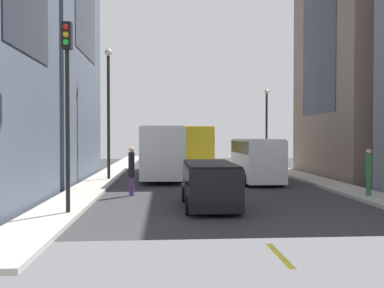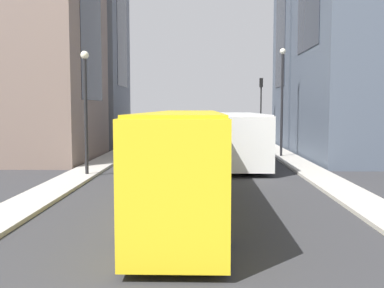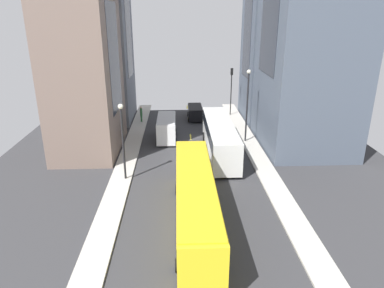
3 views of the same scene
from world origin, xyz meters
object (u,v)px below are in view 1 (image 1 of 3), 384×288
at_px(pedestrian_crossing_mid, 369,170).
at_px(pedestrian_crossing_near, 131,169).
at_px(car_black_0, 210,181).
at_px(city_bus_white, 163,147).
at_px(streetcar_yellow, 194,142).
at_px(delivery_van_white, 256,157).
at_px(traffic_light_near_corner, 67,82).

distance_m(pedestrian_crossing_mid, pedestrian_crossing_near, 10.58).
bearing_deg(car_black_0, pedestrian_crossing_mid, 12.41).
height_order(city_bus_white, streetcar_yellow, streetcar_yellow).
height_order(delivery_van_white, pedestrian_crossing_mid, delivery_van_white).
relative_size(pedestrian_crossing_mid, pedestrian_crossing_near, 0.91).
distance_m(city_bus_white, pedestrian_crossing_near, 9.71).
distance_m(car_black_0, traffic_light_near_corner, 6.36).
relative_size(car_black_0, pedestrian_crossing_mid, 2.23).
bearing_deg(delivery_van_white, city_bus_white, 139.43).
bearing_deg(streetcar_yellow, car_black_0, -92.88).
xyz_separation_m(streetcar_yellow, pedestrian_crossing_near, (-4.57, -22.70, -0.89)).
relative_size(delivery_van_white, car_black_0, 1.28).
bearing_deg(pedestrian_crossing_mid, delivery_van_white, -44.05).
xyz_separation_m(city_bus_white, pedestrian_crossing_near, (-1.42, -9.57, -0.77)).
distance_m(delivery_van_white, traffic_light_near_corner, 13.37).
bearing_deg(city_bus_white, delivery_van_white, -40.57).
xyz_separation_m(streetcar_yellow, car_black_0, (-1.31, -26.01, -1.10)).
distance_m(delivery_van_white, pedestrian_crossing_near, 8.47).
distance_m(delivery_van_white, car_black_0, 8.97).
bearing_deg(streetcar_yellow, delivery_van_white, -82.42).
height_order(city_bus_white, car_black_0, city_bus_white).
bearing_deg(city_bus_white, pedestrian_crossing_near, -98.44).
distance_m(car_black_0, pedestrian_crossing_near, 4.66).
bearing_deg(car_black_0, traffic_light_near_corner, -163.54).
height_order(city_bus_white, delivery_van_white, city_bus_white).
xyz_separation_m(delivery_van_white, pedestrian_crossing_mid, (3.49, -6.58, -0.25)).
relative_size(car_black_0, pedestrian_crossing_near, 2.03).
bearing_deg(pedestrian_crossing_near, car_black_0, 78.77).
relative_size(delivery_van_white, pedestrian_crossing_near, 2.59).
bearing_deg(traffic_light_near_corner, streetcar_yellow, 77.00).
bearing_deg(city_bus_white, pedestrian_crossing_mid, -51.45).
bearing_deg(streetcar_yellow, pedestrian_crossing_near, -101.39).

